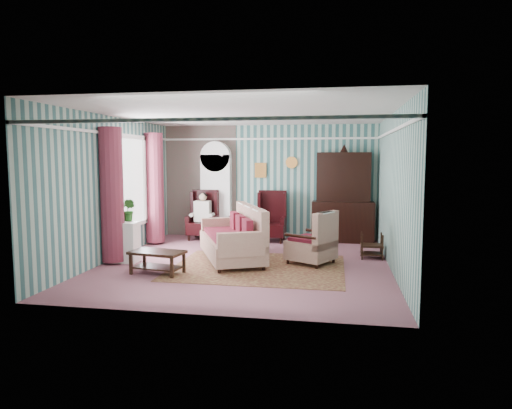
% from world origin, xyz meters
% --- Properties ---
extents(floor, '(6.00, 6.00, 0.00)m').
position_xyz_m(floor, '(0.00, 0.00, 0.00)').
color(floor, '#8C515C').
rests_on(floor, ground).
extents(room_shell, '(5.53, 6.02, 2.91)m').
position_xyz_m(room_shell, '(-0.62, 0.18, 2.01)').
color(room_shell, '#396867').
rests_on(room_shell, ground).
extents(bookcase, '(0.80, 0.28, 2.24)m').
position_xyz_m(bookcase, '(-1.35, 2.84, 1.12)').
color(bookcase, white).
rests_on(bookcase, floor).
extents(dresser_hutch, '(1.50, 0.56, 2.36)m').
position_xyz_m(dresser_hutch, '(1.90, 2.72, 1.18)').
color(dresser_hutch, black).
rests_on(dresser_hutch, floor).
extents(wingback_left, '(0.76, 0.80, 1.25)m').
position_xyz_m(wingback_left, '(-1.60, 2.45, 0.62)').
color(wingback_left, black).
rests_on(wingback_left, floor).
extents(wingback_right, '(0.76, 0.80, 1.25)m').
position_xyz_m(wingback_right, '(0.15, 2.45, 0.62)').
color(wingback_right, black).
rests_on(wingback_right, floor).
extents(seated_woman, '(0.44, 0.40, 1.18)m').
position_xyz_m(seated_woman, '(-1.60, 2.45, 0.59)').
color(seated_woman, silver).
rests_on(seated_woman, floor).
extents(round_side_table, '(0.50, 0.50, 0.60)m').
position_xyz_m(round_side_table, '(-0.70, 2.60, 0.30)').
color(round_side_table, black).
rests_on(round_side_table, floor).
extents(nest_table, '(0.45, 0.38, 0.54)m').
position_xyz_m(nest_table, '(2.47, 0.90, 0.27)').
color(nest_table, black).
rests_on(nest_table, floor).
extents(plant_stand, '(0.55, 0.35, 0.80)m').
position_xyz_m(plant_stand, '(-2.40, -0.30, 0.40)').
color(plant_stand, silver).
rests_on(plant_stand, floor).
extents(rug, '(3.20, 2.60, 0.01)m').
position_xyz_m(rug, '(0.30, -0.30, 0.01)').
color(rug, '#55231C').
rests_on(rug, floor).
extents(sofa, '(1.90, 2.47, 0.95)m').
position_xyz_m(sofa, '(-0.34, 0.20, 0.48)').
color(sofa, beige).
rests_on(sofa, floor).
extents(floral_armchair, '(1.05, 1.10, 0.95)m').
position_xyz_m(floral_armchair, '(1.26, 0.20, 0.48)').
color(floral_armchair, beige).
rests_on(floral_armchair, floor).
extents(coffee_table, '(1.03, 0.69, 0.41)m').
position_xyz_m(coffee_table, '(-1.40, -1.06, 0.21)').
color(coffee_table, black).
rests_on(coffee_table, floor).
extents(potted_plant_a, '(0.40, 0.37, 0.38)m').
position_xyz_m(potted_plant_a, '(-2.48, -0.42, 0.99)').
color(potted_plant_a, '#1A541C').
rests_on(potted_plant_a, plant_stand).
extents(potted_plant_b, '(0.30, 0.27, 0.46)m').
position_xyz_m(potted_plant_b, '(-2.34, -0.16, 1.03)').
color(potted_plant_b, '#264E18').
rests_on(potted_plant_b, plant_stand).
extents(potted_plant_c, '(0.28, 0.28, 0.38)m').
position_xyz_m(potted_plant_c, '(-2.51, -0.19, 0.99)').
color(potted_plant_c, '#1B4A17').
rests_on(potted_plant_c, plant_stand).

